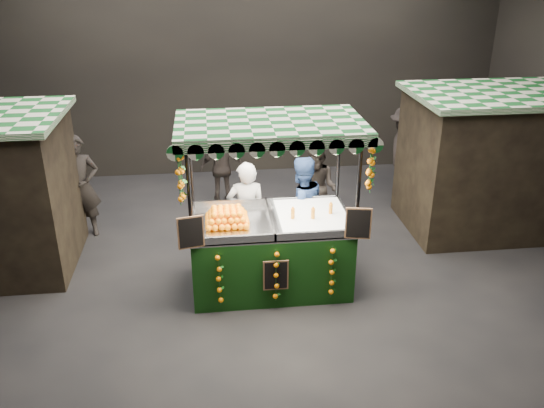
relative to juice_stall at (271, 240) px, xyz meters
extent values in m
plane|color=black|center=(-0.19, 0.20, -0.83)|extent=(12.00, 12.00, 0.00)
cube|color=black|center=(-0.19, 5.20, 1.67)|extent=(12.00, 0.10, 5.00)
cube|color=black|center=(-0.19, -4.80, 1.67)|extent=(12.00, 0.10, 5.00)
cube|color=black|center=(4.21, 1.70, 0.42)|extent=(2.80, 2.00, 2.50)
cube|color=#135A21|center=(4.21, 1.70, 1.72)|extent=(3.00, 2.20, 0.10)
cube|color=#0B330D|center=(-0.01, 0.04, -0.29)|extent=(2.38, 1.30, 1.08)
cube|color=#ACAEB3|center=(-0.01, 0.04, 0.27)|extent=(2.38, 1.30, 0.04)
cylinder|color=black|center=(-1.16, -0.57, 0.46)|extent=(0.05, 0.05, 2.59)
cylinder|color=black|center=(1.15, -0.57, 0.46)|extent=(0.05, 0.05, 2.59)
cylinder|color=black|center=(-1.16, 0.66, 0.46)|extent=(0.05, 0.05, 2.59)
cylinder|color=black|center=(1.15, 0.66, 0.46)|extent=(0.05, 0.05, 2.59)
cube|color=#135A21|center=(-0.01, 0.04, 1.80)|extent=(2.65, 1.57, 0.09)
cube|color=silver|center=(0.64, 0.04, 0.33)|extent=(1.06, 1.17, 0.09)
cube|color=black|center=(-1.18, -0.64, 0.52)|extent=(0.37, 0.10, 0.48)
cube|color=black|center=(1.16, -0.64, 0.52)|extent=(0.37, 0.10, 0.48)
cube|color=black|center=(-0.01, -0.65, -0.24)|extent=(0.37, 0.03, 0.48)
imported|color=gray|center=(-0.31, 0.86, 0.06)|extent=(0.66, 0.44, 1.79)
imported|color=navy|center=(0.60, 0.90, 0.08)|extent=(1.07, 0.96, 1.82)
imported|color=black|center=(-3.21, 2.20, 0.13)|extent=(0.79, 0.60, 1.92)
imported|color=#282320|center=(1.11, 2.00, -0.03)|extent=(0.99, 0.94, 1.60)
imported|color=#2E2826|center=(-0.61, 3.39, -0.07)|extent=(0.91, 0.42, 1.53)
imported|color=black|center=(3.26, 3.44, 0.13)|extent=(1.23, 1.44, 1.93)
imported|color=#2C2624|center=(-4.69, 3.62, -0.08)|extent=(0.87, 0.72, 1.51)
camera|label=1|loc=(-0.89, -7.58, 4.03)|focal=37.40mm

